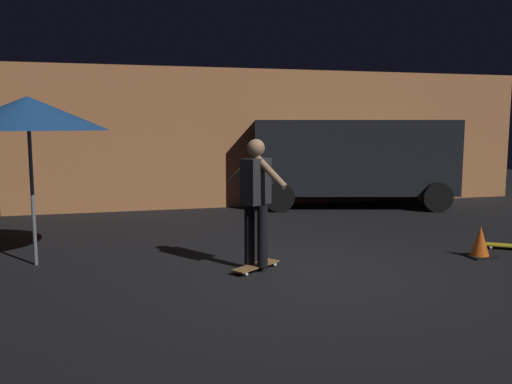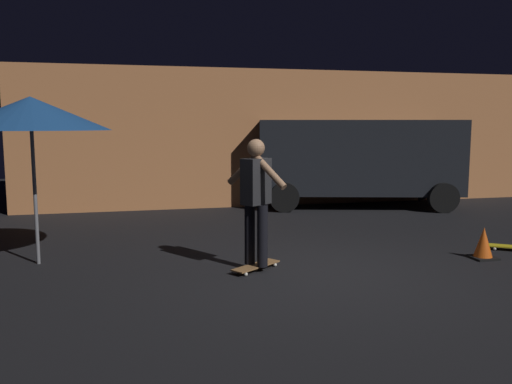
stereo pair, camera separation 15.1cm
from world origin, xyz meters
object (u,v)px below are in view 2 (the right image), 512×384
(skateboard_ridden, at_px, (256,266))
(patio_umbrella, at_px, (31,114))
(parked_van, at_px, (357,157))
(traffic_cone, at_px, (483,244))
(skater, at_px, (256,193))

(skateboard_ridden, bearing_deg, patio_umbrella, 160.56)
(parked_van, distance_m, traffic_cone, 5.21)
(patio_umbrella, bearing_deg, skateboard_ridden, -19.44)
(parked_van, height_order, patio_umbrella, patio_umbrella)
(skateboard_ridden, bearing_deg, parked_van, 53.58)
(skateboard_ridden, height_order, traffic_cone, traffic_cone)
(patio_umbrella, height_order, skateboard_ridden, patio_umbrella)
(parked_van, bearing_deg, patio_umbrella, -148.91)
(traffic_cone, bearing_deg, parked_van, 86.47)
(skater, relative_size, traffic_cone, 3.63)
(skater, bearing_deg, skateboard_ridden, -90.00)
(skateboard_ridden, distance_m, skater, 0.98)
(traffic_cone, bearing_deg, skater, 177.21)
(parked_van, xyz_separation_m, skateboard_ridden, (-3.65, -4.95, -1.11))
(skateboard_ridden, xyz_separation_m, traffic_cone, (3.34, -0.16, 0.16))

